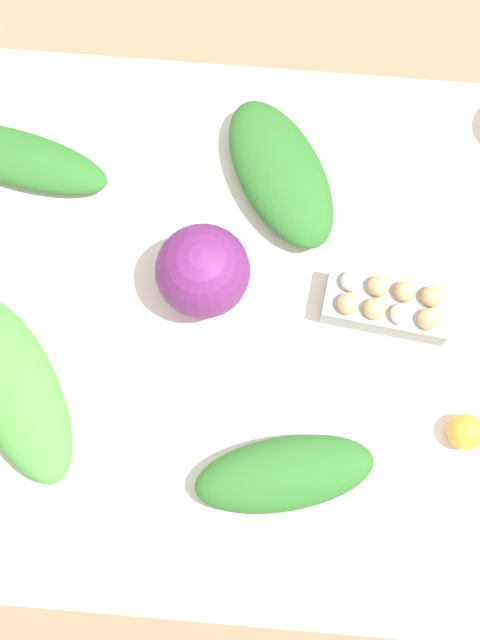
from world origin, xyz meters
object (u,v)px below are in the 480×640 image
cabbage_purple (203,271)px  egg_carton (387,304)px  greens_bunch_kale (16,389)px  greens_bunch_scallion (281,173)px  greens_bunch_beet_tops (18,158)px  orange_2 (466,432)px  greens_bunch_dandelion (285,474)px

cabbage_purple → egg_carton: (0.34, -0.02, -0.04)m
greens_bunch_kale → greens_bunch_scallion: size_ratio=1.14×
cabbage_purple → greens_bunch_beet_tops: size_ratio=0.47×
cabbage_purple → greens_bunch_kale: size_ratio=0.47×
cabbage_purple → orange_2: (0.49, -0.24, -0.05)m
greens_bunch_dandelion → orange_2: greens_bunch_dandelion is taller
greens_bunch_dandelion → cabbage_purple: bearing=116.8°
egg_carton → greens_bunch_beet_tops: bearing=168.4°
greens_bunch_scallion → orange_2: greens_bunch_scallion is taller
orange_2 → greens_bunch_kale: bearing=179.3°
egg_carton → greens_bunch_dandelion: bearing=-110.6°
greens_bunch_scallion → greens_bunch_dandelion: 0.56m
greens_bunch_kale → greens_bunch_beet_tops: (-0.06, 0.45, -0.01)m
orange_2 → egg_carton: bearing=124.0°
cabbage_purple → greens_bunch_dandelion: (0.17, -0.34, -0.04)m
greens_bunch_kale → greens_bunch_scallion: bearing=45.7°
cabbage_purple → greens_bunch_scallion: size_ratio=0.53×
greens_bunch_beet_tops → greens_bunch_dandelion: greens_bunch_dandelion is taller
greens_bunch_kale → greens_bunch_scallion: greens_bunch_kale is taller
greens_bunch_beet_tops → orange_2: (0.86, -0.46, 0.00)m
greens_bunch_beet_tops → orange_2: bearing=-27.8°
greens_bunch_kale → greens_bunch_dandelion: bearing=-12.8°
greens_bunch_kale → greens_bunch_dandelion: 0.50m
greens_bunch_kale → greens_bunch_scallion: (0.44, 0.45, -0.00)m
egg_carton → greens_bunch_scallion: egg_carton is taller
egg_carton → greens_bunch_dandelion: (-0.17, -0.32, 0.00)m
greens_bunch_kale → orange_2: 0.80m
greens_bunch_scallion → greens_bunch_beet_tops: bearing=-179.5°
greens_bunch_scallion → greens_bunch_kale: bearing=-134.3°
egg_carton → greens_bunch_scallion: size_ratio=0.74×
greens_bunch_beet_tops → greens_bunch_dandelion: 0.78m
cabbage_purple → greens_bunch_beet_tops: (-0.38, 0.21, -0.05)m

